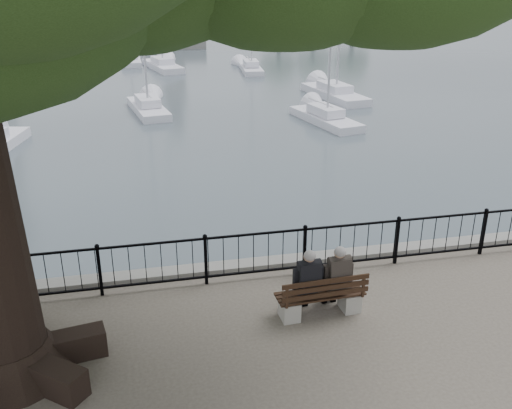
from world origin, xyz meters
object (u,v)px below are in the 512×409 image
object	(u,v)px
bench	(321,300)
person_right	(335,280)
person_left	(306,284)
lion_monument	(170,22)

from	to	relation	value
bench	person_right	bearing A→B (deg)	19.86
bench	person_right	size ratio (longest dim) A/B	1.21
person_left	person_right	size ratio (longest dim) A/B	1.00
bench	lion_monument	world-z (taller)	lion_monument
bench	person_right	xyz separation A→B (m)	(0.29, 0.11, 0.32)
person_right	lion_monument	size ratio (longest dim) A/B	0.15
person_left	person_right	distance (m)	0.56
person_right	lion_monument	world-z (taller)	lion_monument
person_right	bench	bearing A→B (deg)	-160.14
bench	person_left	bearing A→B (deg)	163.18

